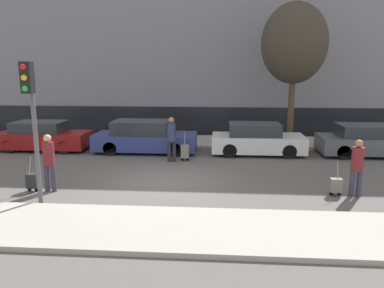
{
  "coord_description": "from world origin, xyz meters",
  "views": [
    {
      "loc": [
        1.83,
        -11.73,
        3.65
      ],
      "look_at": [
        0.79,
        1.8,
        0.95
      ],
      "focal_mm": 35.0,
      "sensor_mm": 36.0,
      "label": 1
    }
  ],
  "objects": [
    {
      "name": "parked_car_0",
      "position": [
        -6.31,
        4.65,
        0.63
      ],
      "size": [
        4.1,
        1.71,
        1.33
      ],
      "color": "maroon",
      "rests_on": "ground_plane"
    },
    {
      "name": "sidewalk_far",
      "position": [
        0.0,
        7.0,
        0.06
      ],
      "size": [
        28.0,
        3.0,
        0.12
      ],
      "color": "#A39E93",
      "rests_on": "ground_plane"
    },
    {
      "name": "parked_bicycle",
      "position": [
        -3.19,
        6.76,
        0.49
      ],
      "size": [
        1.77,
        0.06,
        0.96
      ],
      "color": "black",
      "rests_on": "sidewalk_far"
    },
    {
      "name": "parked_car_1",
      "position": [
        -1.56,
        4.57,
        0.66
      ],
      "size": [
        4.53,
        1.81,
        1.42
      ],
      "color": "navy",
      "rests_on": "ground_plane"
    },
    {
      "name": "trolley_center",
      "position": [
        0.4,
        3.05,
        0.38
      ],
      "size": [
        0.34,
        0.29,
        1.19
      ],
      "color": "slate",
      "rests_on": "ground_plane"
    },
    {
      "name": "trolley_left",
      "position": [
        -3.85,
        -1.21,
        0.34
      ],
      "size": [
        0.34,
        0.29,
        1.1
      ],
      "color": "#262628",
      "rests_on": "ground_plane"
    },
    {
      "name": "bare_tree_near_crossing",
      "position": [
        5.14,
        6.22,
        4.81
      ],
      "size": [
        3.01,
        3.01,
        6.56
      ],
      "color": "#4C3826",
      "rests_on": "sidewalk_far"
    },
    {
      "name": "pedestrian_left",
      "position": [
        -3.3,
        -1.16,
        1.01
      ],
      "size": [
        0.35,
        0.34,
        1.76
      ],
      "rotation": [
        0.0,
        0.0,
        0.08
      ],
      "color": "#383347",
      "rests_on": "ground_plane"
    },
    {
      "name": "building_facade",
      "position": [
        0.0,
        10.8,
        6.24
      ],
      "size": [
        28.0,
        3.25,
        12.51
      ],
      "color": "slate",
      "rests_on": "ground_plane"
    },
    {
      "name": "traffic_light",
      "position": [
        -3.09,
        -2.36,
        2.74
      ],
      "size": [
        0.28,
        0.47,
        3.85
      ],
      "color": "#515154",
      "rests_on": "ground_plane"
    },
    {
      "name": "parked_car_3",
      "position": [
        8.2,
        4.6,
        0.64
      ],
      "size": [
        4.23,
        1.85,
        1.34
      ],
      "color": "#4C5156",
      "rests_on": "ground_plane"
    },
    {
      "name": "ground_plane",
      "position": [
        0.0,
        0.0,
        0.0
      ],
      "size": [
        80.0,
        80.0,
        0.0
      ],
      "primitive_type": "plane",
      "color": "#565451"
    },
    {
      "name": "pedestrian_right",
      "position": [
        5.79,
        -0.92,
        0.96
      ],
      "size": [
        0.35,
        0.34,
        1.69
      ],
      "rotation": [
        0.0,
        0.0,
        -0.02
      ],
      "color": "#383347",
      "rests_on": "ground_plane"
    },
    {
      "name": "trolley_right",
      "position": [
        5.24,
        -0.92,
        0.32
      ],
      "size": [
        0.34,
        0.29,
        1.06
      ],
      "color": "slate",
      "rests_on": "ground_plane"
    },
    {
      "name": "sidewalk_near",
      "position": [
        0.0,
        -3.75,
        0.06
      ],
      "size": [
        28.0,
        2.5,
        0.12
      ],
      "color": "#A39E93",
      "rests_on": "ground_plane"
    },
    {
      "name": "parked_car_2",
      "position": [
        3.43,
        4.52,
        0.64
      ],
      "size": [
        3.99,
        1.76,
        1.36
      ],
      "color": "silver",
      "rests_on": "ground_plane"
    },
    {
      "name": "pedestrian_center",
      "position": [
        -0.12,
        2.87,
        1.03
      ],
      "size": [
        0.34,
        0.34,
        1.81
      ],
      "rotation": [
        0.0,
        0.0,
        3.47
      ],
      "color": "#23232D",
      "rests_on": "ground_plane"
    }
  ]
}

